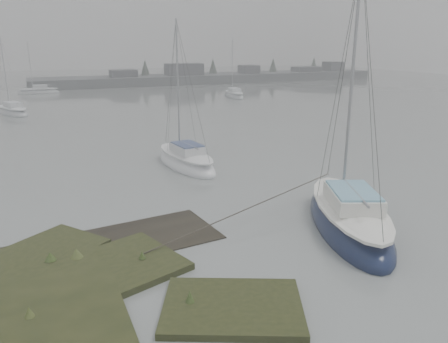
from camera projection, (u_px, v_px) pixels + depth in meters
The scene contains 7 objects.
ground at pixel (80, 121), 37.65m from camera, with size 160.00×160.00×0.00m, color slate.
far_shoreline at pixel (220, 77), 75.77m from camera, with size 60.00×8.00×4.15m.
sailboat_main at pixel (348, 219), 15.93m from camera, with size 4.97×7.51×10.11m.
sailboat_white at pixel (186, 161), 23.98m from camera, with size 2.59×6.10×8.36m.
sailboat_far_a at pixel (13, 112), 41.37m from camera, with size 3.71×5.74×7.72m.
sailboat_far_b at pixel (234, 95), 54.42m from camera, with size 2.32×5.52×7.56m.
sailboat_far_c at pixel (39, 92), 58.34m from camera, with size 5.32×1.91×7.42m.
Camera 1 is at (-3.55, -9.21, 6.50)m, focal length 35.00 mm.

